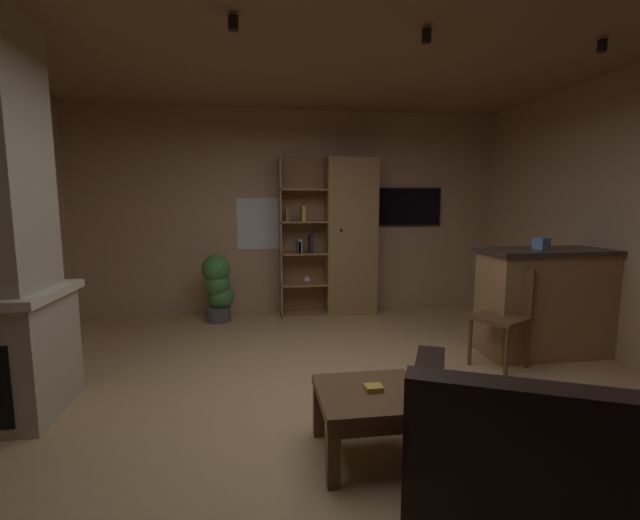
# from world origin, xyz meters

# --- Properties ---
(floor) EXTENTS (5.84, 5.87, 0.02)m
(floor) POSITION_xyz_m (0.00, 0.00, -0.01)
(floor) COLOR tan
(floor) RESTS_ON ground
(wall_back) EXTENTS (5.96, 0.06, 2.77)m
(wall_back) POSITION_xyz_m (0.00, 2.96, 1.38)
(wall_back) COLOR tan
(wall_back) RESTS_ON ground
(ceiling) EXTENTS (5.84, 5.87, 0.02)m
(ceiling) POSITION_xyz_m (0.00, 0.00, 2.78)
(ceiling) COLOR #8E6B47
(window_pane_back) EXTENTS (0.74, 0.01, 0.70)m
(window_pane_back) POSITION_xyz_m (-0.39, 2.93, 1.23)
(window_pane_back) COLOR white
(bookshelf_cabinet) EXTENTS (1.31, 0.41, 2.11)m
(bookshelf_cabinet) POSITION_xyz_m (0.68, 2.69, 1.05)
(bookshelf_cabinet) COLOR #997047
(bookshelf_cabinet) RESTS_ON ground
(kitchen_bar_counter) EXTENTS (1.56, 0.61, 1.06)m
(kitchen_bar_counter) POSITION_xyz_m (2.47, 0.77, 0.53)
(kitchen_bar_counter) COLOR #997047
(kitchen_bar_counter) RESTS_ON ground
(tissue_box) EXTENTS (0.15, 0.15, 0.11)m
(tissue_box) POSITION_xyz_m (2.25, 0.78, 1.12)
(tissue_box) COLOR #598CBF
(tissue_box) RESTS_ON kitchen_bar_counter
(leather_couch) EXTENTS (1.87, 1.53, 0.84)m
(leather_couch) POSITION_xyz_m (0.96, -1.49, 0.29)
(leather_couch) COLOR black
(leather_couch) RESTS_ON ground
(coffee_table) EXTENTS (0.63, 0.60, 0.40)m
(coffee_table) POSITION_xyz_m (0.14, -0.68, 0.32)
(coffee_table) COLOR brown
(coffee_table) RESTS_ON ground
(table_book_0) EXTENTS (0.10, 0.09, 0.03)m
(table_book_0) POSITION_xyz_m (0.16, -0.67, 0.42)
(table_book_0) COLOR gold
(table_book_0) RESTS_ON coffee_table
(dining_chair) EXTENTS (0.57, 0.57, 0.92)m
(dining_chair) POSITION_xyz_m (1.77, 0.56, 0.53)
(dining_chair) COLOR brown
(dining_chair) RESTS_ON ground
(potted_floor_plant) EXTENTS (0.39, 0.39, 0.87)m
(potted_floor_plant) POSITION_xyz_m (-1.00, 2.48, 0.46)
(potted_floor_plant) COLOR #4C4C51
(potted_floor_plant) RESTS_ON ground
(wall_mounted_tv) EXTENTS (0.95, 0.06, 0.53)m
(wall_mounted_tv) POSITION_xyz_m (1.66, 2.90, 1.46)
(wall_mounted_tv) COLOR black
(track_light_spot_0) EXTENTS (0.07, 0.07, 0.09)m
(track_light_spot_0) POSITION_xyz_m (-2.08, 0.12, 2.70)
(track_light_spot_0) COLOR black
(track_light_spot_1) EXTENTS (0.07, 0.07, 0.09)m
(track_light_spot_1) POSITION_xyz_m (-0.64, 0.06, 2.70)
(track_light_spot_1) COLOR black
(track_light_spot_2) EXTENTS (0.07, 0.07, 0.09)m
(track_light_spot_2) POSITION_xyz_m (0.72, 0.07, 2.70)
(track_light_spot_2) COLOR black
(track_light_spot_3) EXTENTS (0.07, 0.07, 0.09)m
(track_light_spot_3) POSITION_xyz_m (2.13, 0.06, 2.70)
(track_light_spot_3) COLOR black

